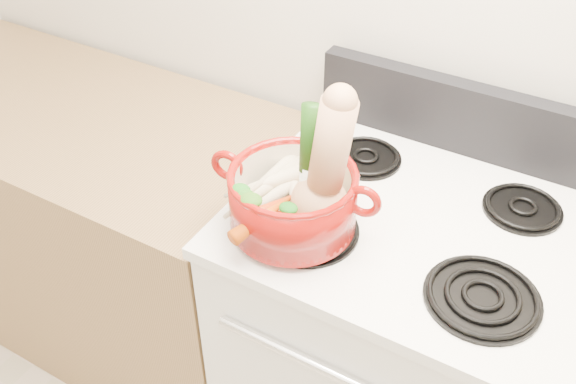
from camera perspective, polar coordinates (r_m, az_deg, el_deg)
The scene contains 25 objects.
wall_back at distance 1.54m, azimuth 18.00°, elevation 15.24°, with size 3.50×0.02×2.60m, color beige.
stove_body at distance 1.79m, azimuth 9.45°, elevation -14.14°, with size 0.76×0.65×0.92m, color silver.
cooktop at distance 1.44m, azimuth 11.41°, elevation -2.74°, with size 0.78×0.67×0.03m, color silver.
control_backsplash at distance 1.62m, azimuth 15.71°, elevation 6.28°, with size 0.76×0.05×0.18m, color black.
oven_handle at distance 1.34m, azimuth 5.12°, elevation -16.26°, with size 0.02×0.02×0.60m, color silver.
counter_left at distance 2.23m, azimuth -16.75°, elevation -2.74°, with size 1.36×0.65×0.90m, color olive.
burner_front_left at distance 1.36m, azimuth 1.69°, elevation -3.27°, with size 0.22×0.22×0.02m, color black.
burner_front_right at distance 1.28m, azimuth 16.91°, elevation -8.86°, with size 0.22×0.22×0.02m, color black.
burner_back_left at distance 1.58m, azimuth 6.94°, elevation 3.14°, with size 0.17×0.17×0.02m, color black.
burner_back_right at distance 1.51m, azimuth 20.14°, elevation -1.28°, with size 0.17×0.17×0.02m, color black.
dutch_oven at distance 1.32m, azimuth 0.43°, elevation -0.67°, with size 0.26×0.26×0.13m, color maroon.
pot_handle_left at distance 1.35m, azimuth -5.43°, elevation 2.38°, with size 0.07×0.07×0.02m, color maroon.
pot_handle_right at distance 1.26m, azimuth 6.73°, elevation -0.82°, with size 0.07×0.07×0.02m, color maroon.
squash at distance 1.23m, azimuth 4.04°, elevation 2.25°, with size 0.12×0.12×0.30m, color tan, non-canonical shape.
leek at distance 1.26m, azimuth 1.85°, elevation 2.68°, with size 0.04×0.04×0.27m, color silver.
ginger at distance 1.38m, azimuth 1.82°, elevation 0.51°, with size 0.08×0.06×0.04m, color #D8C185.
parsnip_0 at distance 1.36m, azimuth -0.86°, elevation -0.03°, with size 0.05×0.05×0.25m, color beige.
parsnip_1 at distance 1.36m, azimuth -2.13°, elevation 0.45°, with size 0.05×0.05×0.22m, color beige.
parsnip_2 at distance 1.36m, azimuth 0.54°, elevation 0.46°, with size 0.04×0.04×0.17m, color beige.
parsnip_3 at distance 1.37m, azimuth -1.97°, elevation 0.89°, with size 0.04×0.04×0.19m, color beige.
parsnip_4 at distance 1.39m, azimuth -0.74°, elevation 2.20°, with size 0.04×0.04×0.22m, color beige.
carrot_0 at distance 1.32m, azimuth -0.94°, elevation -2.21°, with size 0.03×0.03×0.14m, color #CF400A.
carrot_1 at distance 1.32m, azimuth -1.99°, elevation -1.59°, with size 0.03×0.03×0.15m, color #BE3209.
carrot_2 at distance 1.31m, azimuth 0.73°, elevation -1.78°, with size 0.03×0.03×0.15m, color #C63C09.
carrot_3 at distance 1.28m, azimuth -2.33°, elevation -2.41°, with size 0.03×0.03×0.16m, color #CD550A.
Camera 1 is at (0.28, 0.35, 1.88)m, focal length 40.00 mm.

